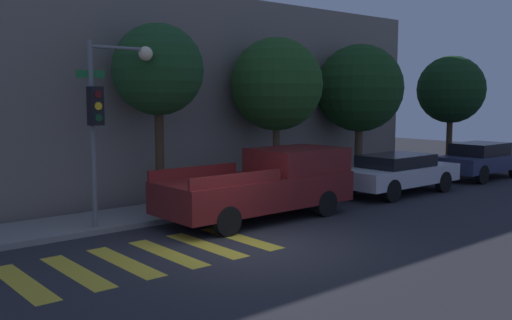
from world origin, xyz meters
TOP-DOWN VIEW (x-y plane):
  - ground_plane at (0.00, 0.00)m, footprint 60.00×60.00m
  - sidewalk at (0.00, 4.26)m, footprint 26.00×2.13m
  - building_row at (0.00, 8.73)m, footprint 26.00×6.00m
  - crosswalk at (-2.62, 0.80)m, footprint 6.36×2.60m
  - traffic_light_pole at (-1.64, 3.36)m, footprint 1.99×0.56m
  - pickup_truck at (2.28, 2.10)m, footprint 5.47×2.08m
  - sedan_near_corner at (8.17, 2.10)m, footprint 4.69×1.86m
  - sedan_middle at (13.66, 2.10)m, footprint 4.26×1.75m
  - tree_near_corner at (0.44, 4.50)m, footprint 2.52×2.52m
  - tree_midblock at (4.83, 4.50)m, footprint 3.02×3.02m
  - tree_far_end at (9.03, 4.50)m, footprint 3.25×3.25m
  - tree_behind_truck at (15.31, 4.50)m, footprint 2.97×2.97m

SIDE VIEW (x-z plane):
  - ground_plane at x=0.00m, z-range 0.00..0.00m
  - crosswalk at x=-2.62m, z-range 0.00..0.00m
  - sidewalk at x=0.00m, z-range 0.00..0.14m
  - sedan_near_corner at x=8.17m, z-range 0.07..1.41m
  - sedan_middle at x=13.66m, z-range 0.05..1.49m
  - pickup_truck at x=2.28m, z-range 0.02..1.85m
  - traffic_light_pole at x=-1.64m, z-range 0.88..5.46m
  - building_row at x=0.00m, z-range 0.00..6.52m
  - tree_behind_truck at x=15.31m, z-range 1.03..6.08m
  - tree_far_end at x=9.03m, z-range 0.96..6.16m
  - tree_midblock at x=4.83m, z-range 1.06..6.24m
  - tree_near_corner at x=0.44m, z-range 1.34..6.61m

